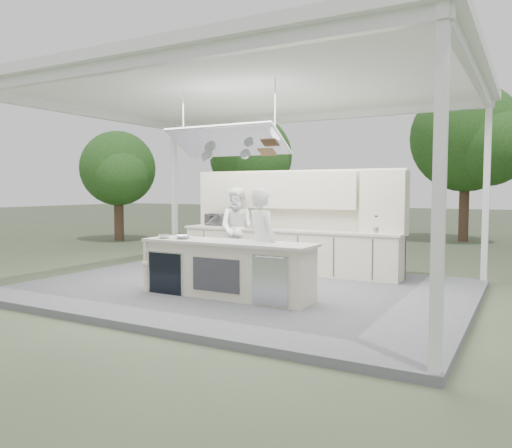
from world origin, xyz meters
The scene contains 12 objects.
ground centered at (0.00, 0.00, 0.00)m, with size 90.00×90.00×0.00m, color #495137.
stage_deck centered at (0.00, 0.00, 0.06)m, with size 8.00×6.00×0.12m, color #5A5A5F.
tent centered at (0.00, -0.01, 3.71)m, with size 8.20×6.20×3.86m.
demo_island centered at (0.18, -0.91, 0.60)m, with size 3.10×0.79×0.95m.
back_counter centered at (0.00, 1.90, 0.60)m, with size 5.08×0.72×0.95m.
back_wall_unit centered at (0.44, 2.11, 1.57)m, with size 5.05×0.48×2.25m.
tree_cluster centered at (-0.16, 9.77, 3.29)m, with size 19.55×9.40×5.85m.
head_chef centered at (0.72, -0.63, 1.04)m, with size 0.67×0.44×1.85m, color white.
sous_chef centered at (-1.04, 1.55, 1.06)m, with size 0.91×0.71×1.87m, color white.
toaster_oven centered at (-1.98, 2.08, 1.21)m, with size 0.50×0.34×0.28m, color #B3B5BA.
bowl_large centered at (-0.68, -0.97, 1.10)m, with size 0.27×0.27×0.07m, color silver.
bowl_small centered at (-1.03, -1.05, 1.10)m, with size 0.21×0.21×0.07m, color #BABDC2.
Camera 1 is at (4.69, -8.02, 1.95)m, focal length 35.00 mm.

